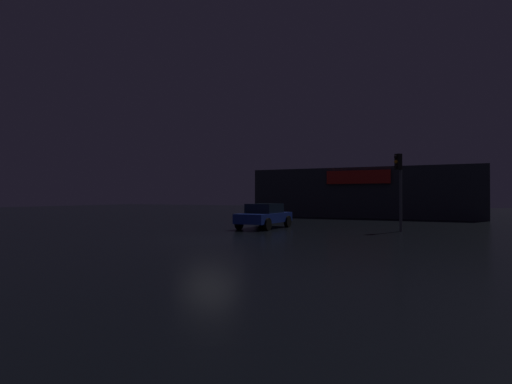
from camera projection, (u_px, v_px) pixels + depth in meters
ground_plane at (210, 239)px, 17.85m from camera, size 120.00×120.00×0.00m
store_building at (366, 193)px, 38.54m from camera, size 19.93×8.09×4.46m
traffic_signal_main at (399, 177)px, 21.85m from camera, size 0.42×0.42×4.22m
car_near at (264, 215)px, 24.05m from camera, size 2.18×4.42×1.47m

